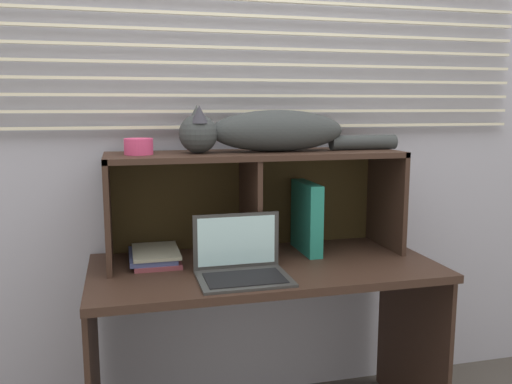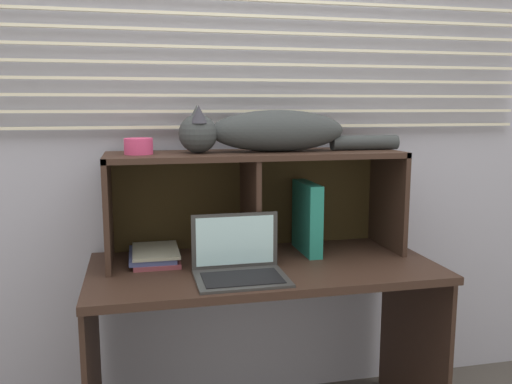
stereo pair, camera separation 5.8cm
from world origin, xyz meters
name	(u,v)px [view 1 (the left image)]	position (x,y,z in m)	size (l,w,h in m)	color
back_panel_with_blinds	(244,121)	(0.00, 0.55, 1.26)	(4.40, 0.08, 2.50)	#AAACBF
desk	(264,300)	(0.00, 0.20, 0.57)	(1.32, 0.63, 0.72)	#35231B
hutch_shelf_unit	(253,183)	(0.00, 0.36, 1.01)	(1.17, 0.34, 0.42)	#35231B
cat	(268,131)	(0.05, 0.33, 1.22)	(0.91, 0.18, 0.18)	#34393A
laptop	(241,265)	(-0.12, 0.07, 0.76)	(0.32, 0.25, 0.21)	#343434
binder_upright	(307,217)	(0.22, 0.33, 0.87)	(0.06, 0.25, 0.29)	#228171
book_stack	(155,256)	(-0.41, 0.33, 0.74)	(0.19, 0.26, 0.05)	brown
small_basket	(139,146)	(-0.46, 0.33, 1.17)	(0.11, 0.11, 0.06)	#D74176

